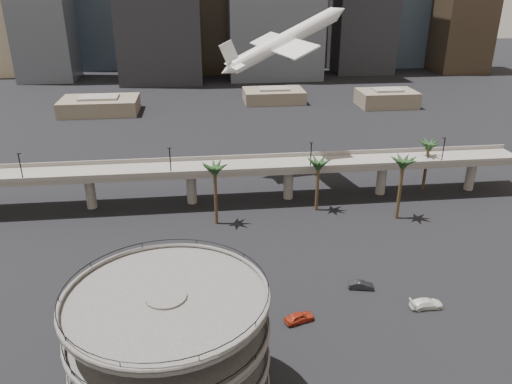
{
  "coord_description": "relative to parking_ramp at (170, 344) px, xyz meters",
  "views": [
    {
      "loc": [
        -8.72,
        -48.58,
        47.22
      ],
      "look_at": [
        0.35,
        28.0,
        13.69
      ],
      "focal_mm": 35.0,
      "sensor_mm": 36.0,
      "label": 1
    }
  ],
  "objects": [
    {
      "name": "ground",
      "position": [
        13.0,
        4.0,
        -9.84
      ],
      "size": [
        700.0,
        700.0,
        0.0
      ],
      "primitive_type": "plane",
      "color": "black",
      "rests_on": "ground"
    },
    {
      "name": "parking_ramp",
      "position": [
        0.0,
        0.0,
        0.0
      ],
      "size": [
        22.2,
        22.2,
        17.35
      ],
      "color": "#494744",
      "rests_on": "ground"
    },
    {
      "name": "airborne_jet",
      "position": [
        25.34,
        77.0,
        23.02
      ],
      "size": [
        32.82,
        30.52,
        16.91
      ],
      "rotation": [
        0.0,
        -0.41,
        0.22
      ],
      "color": "silver",
      "rests_on": "ground"
    },
    {
      "name": "palm_trees",
      "position": [
        34.48,
        51.47,
        1.46
      ],
      "size": [
        54.4,
        18.4,
        14.0
      ],
      "color": "#48361F",
      "rests_on": "ground"
    },
    {
      "name": "overpass",
      "position": [
        13.0,
        59.0,
        -2.5
      ],
      "size": [
        130.0,
        9.3,
        14.7
      ],
      "color": "slate",
      "rests_on": "ground"
    },
    {
      "name": "car_b",
      "position": [
        29.46,
        21.66,
        -9.16
      ],
      "size": [
        4.33,
        2.27,
        1.36
      ],
      "primitive_type": "imported",
      "rotation": [
        0.0,
        0.0,
        1.36
      ],
      "color": "black",
      "rests_on": "ground"
    },
    {
      "name": "car_c",
      "position": [
        37.92,
        15.56,
        -9.08
      ],
      "size": [
        5.23,
        2.23,
        1.5
      ],
      "primitive_type": "imported",
      "rotation": [
        0.0,
        0.0,
        1.6
      ],
      "color": "white",
      "rests_on": "ground"
    },
    {
      "name": "low_buildings",
      "position": [
        19.89,
        146.3,
        -6.97
      ],
      "size": [
        135.0,
        27.5,
        6.8
      ],
      "color": "#67594B",
      "rests_on": "ground"
    },
    {
      "name": "car_a",
      "position": [
        17.74,
        14.53,
        -9.06
      ],
      "size": [
        4.9,
        3.13,
        1.55
      ],
      "primitive_type": "imported",
      "rotation": [
        0.0,
        0.0,
        1.88
      ],
      "color": "#A82F18",
      "rests_on": "ground"
    }
  ]
}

